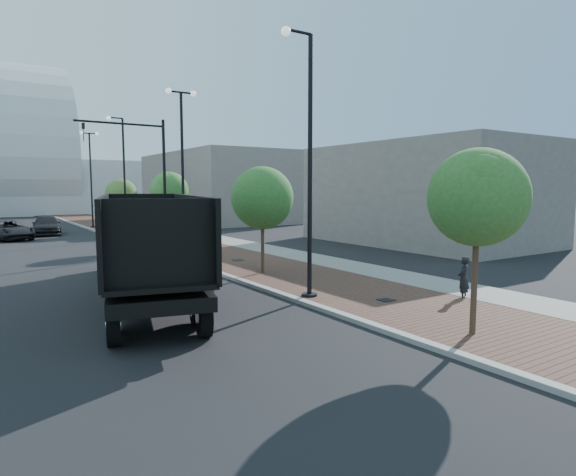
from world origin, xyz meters
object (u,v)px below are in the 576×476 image
dark_car_mid (9,230)px  pedestrian (463,278)px  dump_truck (144,248)px  white_sedan (167,265)px

dark_car_mid → pedestrian: 33.96m
dump_truck → pedestrian: bearing=-30.8°
dump_truck → white_sedan: size_ratio=3.26×
dump_truck → dark_car_mid: 23.42m
dark_car_mid → pedestrian: (11.99, -31.78, 0.05)m
dump_truck → pedestrian: (8.63, -8.62, -0.78)m
white_sedan → pedestrian: pedestrian is taller
dump_truck → white_sedan: (1.07, 0.47, -0.86)m
white_sedan → dump_truck: bearing=-158.5°
dark_car_mid → pedestrian: bearing=-83.5°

